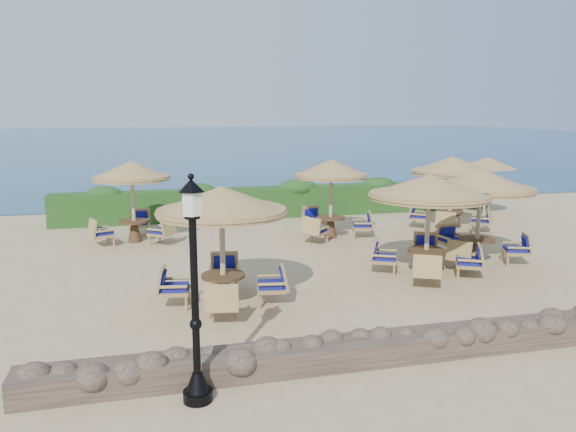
# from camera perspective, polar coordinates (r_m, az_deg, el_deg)

# --- Properties ---
(ground) EXTENTS (120.00, 120.00, 0.00)m
(ground) POSITION_cam_1_polar(r_m,az_deg,el_deg) (16.09, 5.95, -4.63)
(ground) COLOR tan
(ground) RESTS_ON ground
(sea) EXTENTS (160.00, 160.00, 0.00)m
(sea) POSITION_cam_1_polar(r_m,az_deg,el_deg) (84.83, -10.57, 7.66)
(sea) COLOR navy
(sea) RESTS_ON ground
(hedge) EXTENTS (18.00, 0.90, 1.20)m
(hedge) POSITION_cam_1_polar(r_m,az_deg,el_deg) (22.71, -0.24, 1.48)
(hedge) COLOR #193E14
(hedge) RESTS_ON ground
(stone_wall) EXTENTS (15.00, 0.65, 0.44)m
(stone_wall) POSITION_cam_1_polar(r_m,az_deg,el_deg) (10.72, 17.61, -11.84)
(stone_wall) COLOR brown
(stone_wall) RESTS_ON ground
(lamp_post) EXTENTS (0.44, 0.44, 3.31)m
(lamp_post) POSITION_cam_1_polar(r_m,az_deg,el_deg) (8.23, -9.44, -8.50)
(lamp_post) COLOR black
(lamp_post) RESTS_ON ground
(extra_parasol) EXTENTS (2.30, 2.30, 2.41)m
(extra_parasol) POSITION_cam_1_polar(r_m,az_deg,el_deg) (23.84, 19.58, 5.11)
(extra_parasol) COLOR tan
(extra_parasol) RESTS_ON ground
(cafe_set_0) EXTENTS (2.87, 2.87, 2.65)m
(cafe_set_0) POSITION_cam_1_polar(r_m,az_deg,el_deg) (12.13, -6.73, -0.82)
(cafe_set_0) COLOR tan
(cafe_set_0) RESTS_ON ground
(cafe_set_1) EXTENTS (3.08, 3.08, 2.65)m
(cafe_set_1) POSITION_cam_1_polar(r_m,az_deg,el_deg) (14.67, 14.09, 1.17)
(cafe_set_1) COLOR tan
(cafe_set_1) RESTS_ON ground
(cafe_set_2) EXTENTS (2.94, 2.94, 2.65)m
(cafe_set_2) POSITION_cam_1_polar(r_m,az_deg,el_deg) (16.32, 18.92, 2.03)
(cafe_set_2) COLOR tan
(cafe_set_2) RESTS_ON ground
(cafe_set_3) EXTENTS (2.75, 2.67, 2.65)m
(cafe_set_3) POSITION_cam_1_polar(r_m,az_deg,el_deg) (18.74, -15.55, 2.91)
(cafe_set_3) COLOR tan
(cafe_set_3) RESTS_ON ground
(cafe_set_4) EXTENTS (2.69, 2.67, 2.65)m
(cafe_set_4) POSITION_cam_1_polar(r_m,az_deg,el_deg) (18.72, 4.40, 3.23)
(cafe_set_4) COLOR tan
(cafe_set_4) RESTS_ON ground
(cafe_set_5) EXTENTS (2.83, 2.83, 2.65)m
(cafe_set_5) POSITION_cam_1_polar(r_m,az_deg,el_deg) (20.66, 16.27, 3.59)
(cafe_set_5) COLOR tan
(cafe_set_5) RESTS_ON ground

